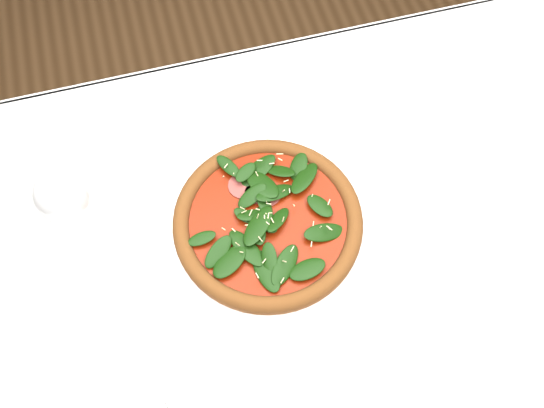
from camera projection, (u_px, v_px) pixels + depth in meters
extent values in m
plane|color=brown|center=(301.00, 366.00, 1.55)|extent=(6.00, 6.00, 0.00)
cube|color=silver|center=(322.00, 259.00, 0.90)|extent=(1.20, 0.80, 0.04)
cylinder|color=#4D391F|center=(26.00, 244.00, 1.32)|extent=(0.06, 0.06, 0.71)
cylinder|color=#4D391F|center=(483.00, 135.00, 1.45)|extent=(0.06, 0.06, 0.71)
cube|color=silver|center=(256.00, 88.00, 1.15)|extent=(1.20, 0.01, 0.22)
cylinder|color=white|center=(268.00, 226.00, 0.90)|extent=(0.32, 0.32, 0.01)
torus|color=white|center=(268.00, 225.00, 0.89)|extent=(0.32, 0.32, 0.01)
cylinder|color=brown|center=(268.00, 223.00, 0.89)|extent=(0.36, 0.36, 0.01)
torus|color=#AD6227|center=(268.00, 221.00, 0.88)|extent=(0.37, 0.37, 0.02)
cylinder|color=#902305|center=(268.00, 221.00, 0.88)|extent=(0.30, 0.30, 0.00)
cylinder|color=brown|center=(268.00, 220.00, 0.88)|extent=(0.27, 0.27, 0.00)
ellipsoid|color=#14370A|center=(268.00, 217.00, 0.87)|extent=(0.29, 0.29, 0.02)
cylinder|color=beige|center=(268.00, 215.00, 0.86)|extent=(0.27, 0.27, 0.00)
cylinder|color=silver|center=(90.00, 239.00, 0.89)|extent=(0.07, 0.07, 0.00)
cylinder|color=silver|center=(81.00, 226.00, 0.85)|extent=(0.01, 0.01, 0.09)
ellipsoid|color=silver|center=(63.00, 198.00, 0.77)|extent=(0.07, 0.07, 0.10)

